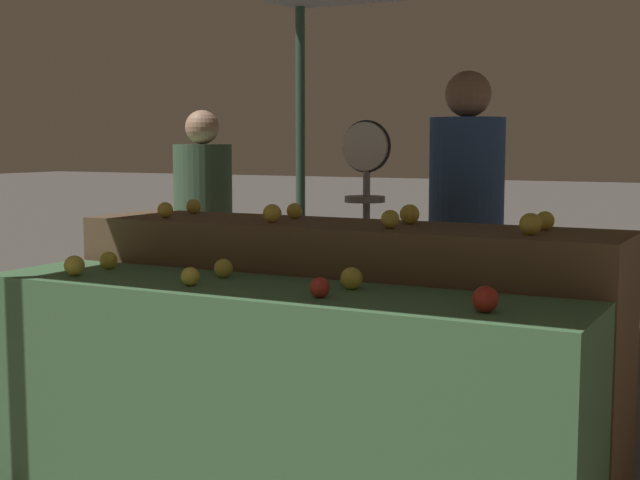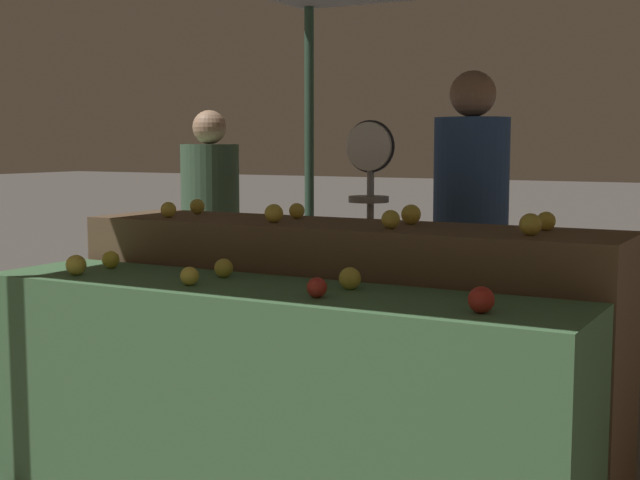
# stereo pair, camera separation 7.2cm
# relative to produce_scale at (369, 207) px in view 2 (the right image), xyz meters

# --- Properties ---
(display_counter_front) EXTENTS (2.38, 0.55, 0.88)m
(display_counter_front) POSITION_rel_produce_scale_xyz_m (0.17, -1.21, -0.65)
(display_counter_front) COLOR #4C7A4C
(display_counter_front) RESTS_ON ground_plane
(display_counter_back) EXTENTS (2.38, 0.55, 1.06)m
(display_counter_back) POSITION_rel_produce_scale_xyz_m (0.17, -0.61, -0.56)
(display_counter_back) COLOR brown
(display_counter_back) RESTS_ON ground_plane
(apple_front_0) EXTENTS (0.08, 0.08, 0.08)m
(apple_front_0) POSITION_rel_produce_scale_xyz_m (-0.67, -1.33, -0.18)
(apple_front_0) COLOR yellow
(apple_front_0) RESTS_ON display_counter_front
(apple_front_1) EXTENTS (0.07, 0.07, 0.07)m
(apple_front_1) POSITION_rel_produce_scale_xyz_m (-0.11, -1.32, -0.18)
(apple_front_1) COLOR yellow
(apple_front_1) RESTS_ON display_counter_front
(apple_front_2) EXTENTS (0.07, 0.07, 0.07)m
(apple_front_2) POSITION_rel_produce_scale_xyz_m (0.44, -1.32, -0.18)
(apple_front_2) COLOR #B72D23
(apple_front_2) RESTS_ON display_counter_front
(apple_front_3) EXTENTS (0.08, 0.08, 0.08)m
(apple_front_3) POSITION_rel_produce_scale_xyz_m (1.02, -1.31, -0.17)
(apple_front_3) COLOR #AD281E
(apple_front_3) RESTS_ON display_counter_front
(apple_front_4) EXTENTS (0.07, 0.07, 0.07)m
(apple_front_4) POSITION_rel_produce_scale_xyz_m (-0.68, -1.11, -0.18)
(apple_front_4) COLOR gold
(apple_front_4) RESTS_ON display_counter_front
(apple_front_5) EXTENTS (0.08, 0.08, 0.08)m
(apple_front_5) POSITION_rel_produce_scale_xyz_m (-0.11, -1.10, -0.18)
(apple_front_5) COLOR gold
(apple_front_5) RESTS_ON display_counter_front
(apple_front_6) EXTENTS (0.08, 0.08, 0.08)m
(apple_front_6) POSITION_rel_produce_scale_xyz_m (0.46, -1.11, -0.18)
(apple_front_6) COLOR gold
(apple_front_6) RESTS_ON display_counter_front
(apple_back_0) EXTENTS (0.07, 0.07, 0.07)m
(apple_back_0) POSITION_rel_produce_scale_xyz_m (-0.67, -0.73, 0.01)
(apple_back_0) COLOR yellow
(apple_back_0) RESTS_ON display_counter_back
(apple_back_1) EXTENTS (0.08, 0.08, 0.08)m
(apple_back_1) POSITION_rel_produce_scale_xyz_m (-0.11, -0.72, 0.01)
(apple_back_1) COLOR yellow
(apple_back_1) RESTS_ON display_counter_back
(apple_back_2) EXTENTS (0.08, 0.08, 0.08)m
(apple_back_2) POSITION_rel_produce_scale_xyz_m (0.44, -0.72, 0.01)
(apple_back_2) COLOR gold
(apple_back_2) RESTS_ON display_counter_back
(apple_back_3) EXTENTS (0.08, 0.08, 0.08)m
(apple_back_3) POSITION_rel_produce_scale_xyz_m (1.01, -0.72, 0.01)
(apple_back_3) COLOR gold
(apple_back_3) RESTS_ON display_counter_back
(apple_back_4) EXTENTS (0.07, 0.07, 0.07)m
(apple_back_4) POSITION_rel_produce_scale_xyz_m (-0.68, -0.50, 0.01)
(apple_back_4) COLOR gold
(apple_back_4) RESTS_ON display_counter_back
(apple_back_5) EXTENTS (0.07, 0.07, 0.07)m
(apple_back_5) POSITION_rel_produce_scale_xyz_m (-0.12, -0.50, 0.01)
(apple_back_5) COLOR yellow
(apple_back_5) RESTS_ON display_counter_back
(apple_back_6) EXTENTS (0.08, 0.08, 0.08)m
(apple_back_6) POSITION_rel_produce_scale_xyz_m (0.44, -0.51, 0.01)
(apple_back_6) COLOR yellow
(apple_back_6) RESTS_ON display_counter_back
(apple_back_7) EXTENTS (0.08, 0.08, 0.08)m
(apple_back_7) POSITION_rel_produce_scale_xyz_m (1.01, -0.50, 0.01)
(apple_back_7) COLOR yellow
(apple_back_7) RESTS_ON display_counter_back
(produce_scale) EXTENTS (0.26, 0.20, 1.52)m
(produce_scale) POSITION_rel_produce_scale_xyz_m (0.00, 0.00, 0.00)
(produce_scale) COLOR #99999E
(produce_scale) RESTS_ON ground_plane
(person_vendor_at_scale) EXTENTS (0.39, 0.39, 1.76)m
(person_vendor_at_scale) POSITION_rel_produce_scale_xyz_m (0.41, 0.32, -0.07)
(person_vendor_at_scale) COLOR #2D2D38
(person_vendor_at_scale) RESTS_ON ground_plane
(person_customer_left) EXTENTS (0.49, 0.49, 1.61)m
(person_customer_left) POSITION_rel_produce_scale_xyz_m (-1.39, 0.59, -0.17)
(person_customer_left) COLOR #2D2D38
(person_customer_left) RESTS_ON ground_plane
(wooden_crate_side) EXTENTS (0.43, 0.43, 0.43)m
(wooden_crate_side) POSITION_rel_produce_scale_xyz_m (-1.60, -0.88, -0.88)
(wooden_crate_side) COLOR olive
(wooden_crate_side) RESTS_ON ground_plane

